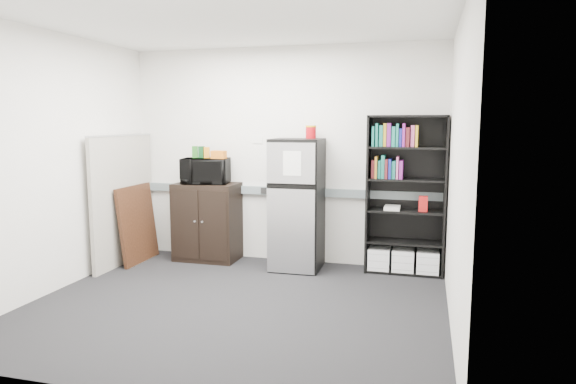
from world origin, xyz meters
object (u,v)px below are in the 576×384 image
object	(u,v)px
cabinet	(207,222)
microwave	(206,171)
refrigerator	(297,204)
cubicle_partition	(123,199)
bookshelf	(406,196)

from	to	relation	value
cabinet	microwave	size ratio (longest dim) A/B	1.72
microwave	cabinet	bearing A→B (deg)	78.51
microwave	refrigerator	xyz separation A→B (m)	(1.21, -0.06, -0.37)
microwave	cubicle_partition	bearing A→B (deg)	-168.28
cubicle_partition	microwave	bearing A→B (deg)	23.21
bookshelf	cubicle_partition	world-z (taller)	bookshelf
bookshelf	cubicle_partition	distance (m)	3.46
bookshelf	refrigerator	world-z (taller)	bookshelf
microwave	refrigerator	size ratio (longest dim) A/B	0.37
cubicle_partition	cabinet	xyz separation A→B (m)	(0.94, 0.42, -0.31)
bookshelf	cubicle_partition	xyz separation A→B (m)	(-3.43, -0.49, -0.10)
bookshelf	microwave	xyz separation A→B (m)	(-2.48, -0.08, 0.24)
cubicle_partition	cabinet	bearing A→B (deg)	24.02
cabinet	refrigerator	distance (m)	1.25
bookshelf	microwave	world-z (taller)	bookshelf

